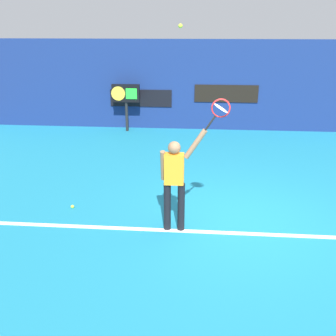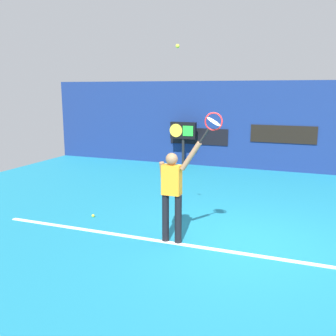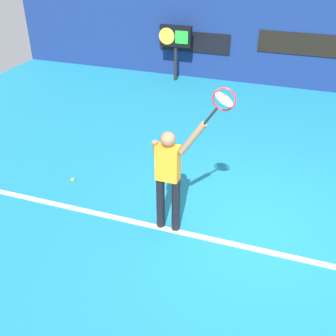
{
  "view_description": "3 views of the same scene",
  "coord_description": "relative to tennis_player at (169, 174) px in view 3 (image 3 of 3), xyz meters",
  "views": [
    {
      "loc": [
        -0.87,
        -6.66,
        3.54
      ],
      "look_at": [
        -1.46,
        0.19,
        0.96
      ],
      "focal_mm": 41.0,
      "sensor_mm": 36.0,
      "label": 1
    },
    {
      "loc": [
        1.12,
        -6.83,
        2.81
      ],
      "look_at": [
        -1.5,
        -0.11,
        1.33
      ],
      "focal_mm": 41.4,
      "sensor_mm": 36.0,
      "label": 2
    },
    {
      "loc": [
        0.4,
        -5.29,
        4.18
      ],
      "look_at": [
        -1.34,
        -0.33,
        1.03
      ],
      "focal_mm": 43.73,
      "sensor_mm": 36.0,
      "label": 3
    }
  ],
  "objects": [
    {
      "name": "sponsor_banner_center",
      "position": [
        1.29,
        7.29,
        0.28
      ],
      "size": [
        2.2,
        0.03,
        0.6
      ],
      "primitive_type": "cube",
      "color": "black"
    },
    {
      "name": "ground_plane",
      "position": [
        1.29,
        0.45,
        -1.01
      ],
      "size": [
        18.0,
        18.0,
        0.0
      ],
      "primitive_type": "plane",
      "color": "teal"
    },
    {
      "name": "spare_ball",
      "position": [
        -2.15,
        0.69,
        -0.97
      ],
      "size": [
        0.07,
        0.07,
        0.07
      ],
      "primitive_type": "sphere",
      "color": "#CCE033",
      "rests_on": "ground_plane"
    },
    {
      "name": "back_wall",
      "position": [
        1.29,
        7.41,
        0.54
      ],
      "size": [
        18.0,
        0.2,
        3.09
      ],
      "primitive_type": "cube",
      "color": "navy",
      "rests_on": "ground_plane"
    },
    {
      "name": "sponsor_banner_portside",
      "position": [
        -1.71,
        7.29,
        0.08
      ],
      "size": [
        2.2,
        0.03,
        0.6
      ],
      "primitive_type": "cube",
      "color": "black"
    },
    {
      "name": "scoreboard_clock",
      "position": [
        -2.17,
        6.84,
        0.26
      ],
      "size": [
        0.96,
        0.2,
        1.63
      ],
      "color": "black",
      "rests_on": "ground_plane"
    },
    {
      "name": "court_baseline",
      "position": [
        1.29,
        -0.06,
        -1.0
      ],
      "size": [
        10.0,
        0.1,
        0.01
      ],
      "primitive_type": "cube",
      "color": "white",
      "rests_on": "ground_plane"
    },
    {
      "name": "tennis_racket",
      "position": [
        0.73,
        -0.0,
        1.23
      ],
      "size": [
        0.47,
        0.27,
        0.6
      ],
      "color": "black"
    },
    {
      "name": "tennis_player",
      "position": [
        0.0,
        0.0,
        0.0
      ],
      "size": [
        0.8,
        0.31,
        1.92
      ],
      "color": "black",
      "rests_on": "ground_plane"
    }
  ]
}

